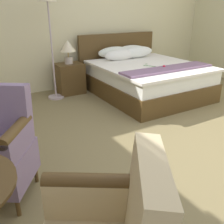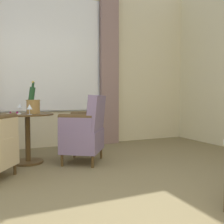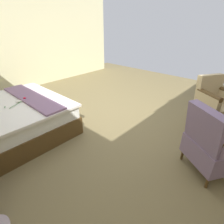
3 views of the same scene
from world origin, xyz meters
name	(u,v)px [view 1 (image 1 of 3)]	position (x,y,z in m)	size (l,w,h in m)	color
ground_plane	(178,148)	(0.00, 0.00, 0.00)	(7.85, 7.85, 0.00)	olive
wall_headboard_side	(72,3)	(0.00, 2.97, 1.58)	(6.47, 0.12, 3.16)	beige
bed	(144,76)	(0.87, 1.83, 0.33)	(1.76, 2.04, 1.02)	#4E371A
nightstand	(70,78)	(-0.31, 2.56, 0.28)	(0.50, 0.41, 0.56)	#4E371A
bedside_lamp	(68,48)	(-0.31, 2.56, 0.84)	(0.28, 0.28, 0.42)	#BEAFA3
floor_lamp_brass	(48,8)	(-0.64, 2.42, 1.50)	(0.30, 0.30, 1.83)	#BCA9B1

